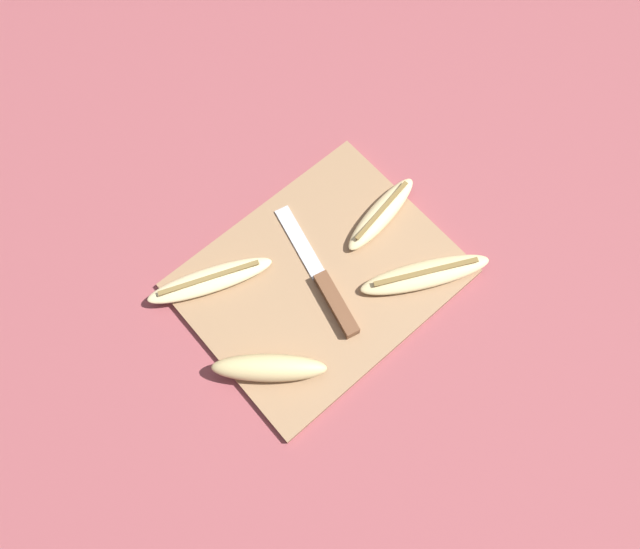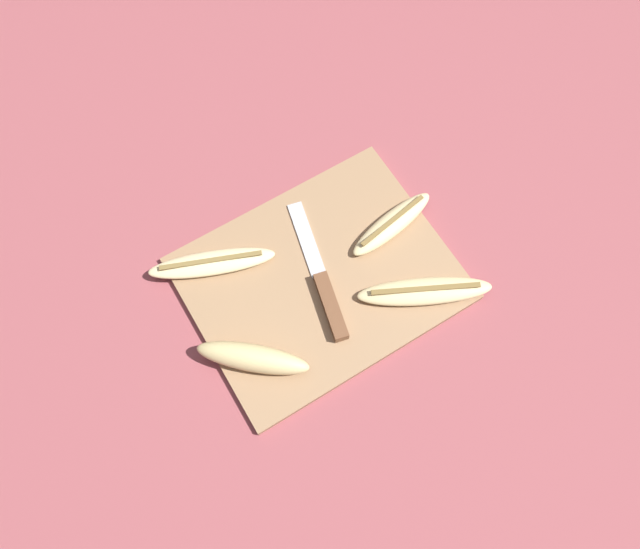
{
  "view_description": "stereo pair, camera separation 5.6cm",
  "coord_description": "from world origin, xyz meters",
  "px_view_note": "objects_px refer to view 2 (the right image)",
  "views": [
    {
      "loc": [
        -0.22,
        -0.25,
        0.84
      ],
      "look_at": [
        0.0,
        0.0,
        0.02
      ],
      "focal_mm": 35.0,
      "sensor_mm": 36.0,
      "label": 1
    },
    {
      "loc": [
        -0.17,
        -0.28,
        0.84
      ],
      "look_at": [
        0.0,
        0.0,
        0.02
      ],
      "focal_mm": 35.0,
      "sensor_mm": 36.0,
      "label": 2
    }
  ],
  "objects_px": {
    "banana_ripe_center": "(392,224)",
    "banana_spotted_left": "(253,358)",
    "banana_mellow_near": "(425,291)",
    "banana_soft_right": "(212,263)",
    "knife": "(326,293)"
  },
  "relations": [
    {
      "from": "banana_ripe_center",
      "to": "banana_spotted_left",
      "type": "bearing_deg",
      "value": -165.24
    },
    {
      "from": "banana_mellow_near",
      "to": "banana_spotted_left",
      "type": "relative_size",
      "value": 1.35
    },
    {
      "from": "banana_ripe_center",
      "to": "banana_spotted_left",
      "type": "xyz_separation_m",
      "value": [
        -0.27,
        -0.07,
        0.01
      ]
    },
    {
      "from": "banana_mellow_near",
      "to": "banana_ripe_center",
      "type": "bearing_deg",
      "value": 80.18
    },
    {
      "from": "banana_spotted_left",
      "to": "banana_ripe_center",
      "type": "bearing_deg",
      "value": 14.76
    },
    {
      "from": "banana_soft_right",
      "to": "banana_spotted_left",
      "type": "bearing_deg",
      "value": -96.6
    },
    {
      "from": "knife",
      "to": "banana_ripe_center",
      "type": "distance_m",
      "value": 0.14
    },
    {
      "from": "banana_soft_right",
      "to": "banana_ripe_center",
      "type": "relative_size",
      "value": 1.19
    },
    {
      "from": "banana_soft_right",
      "to": "knife",
      "type": "bearing_deg",
      "value": -46.94
    },
    {
      "from": "banana_mellow_near",
      "to": "knife",
      "type": "bearing_deg",
      "value": 149.5
    },
    {
      "from": "knife",
      "to": "banana_spotted_left",
      "type": "relative_size",
      "value": 1.59
    },
    {
      "from": "knife",
      "to": "banana_spotted_left",
      "type": "distance_m",
      "value": 0.14
    },
    {
      "from": "banana_ripe_center",
      "to": "banana_soft_right",
      "type": "bearing_deg",
      "value": 162.02
    },
    {
      "from": "banana_ripe_center",
      "to": "banana_mellow_near",
      "type": "relative_size",
      "value": 0.81
    },
    {
      "from": "banana_soft_right",
      "to": "banana_mellow_near",
      "type": "relative_size",
      "value": 0.97
    }
  ]
}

